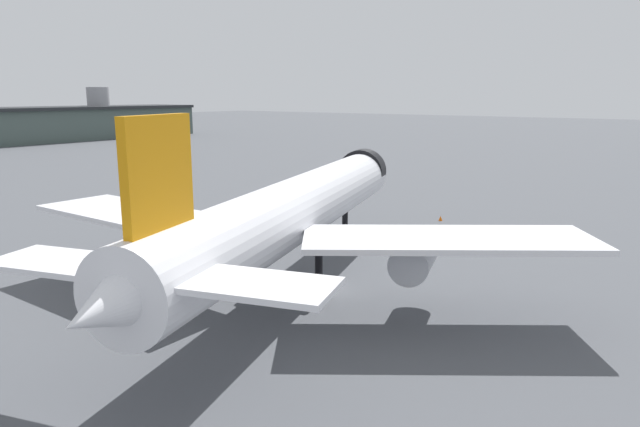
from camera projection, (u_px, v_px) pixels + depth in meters
name	position (u px, v px, depth m)	size (l,w,h in m)	color
ground	(332.00, 290.00, 55.49)	(900.00, 900.00, 0.00)	#4C4F54
airliner_near_gate	(295.00, 211.00, 54.55)	(58.70, 52.14, 17.56)	white
baggage_tug_wing	(284.00, 208.00, 91.07)	(3.53, 2.68, 1.85)	black
traffic_cone_near_nose	(441.00, 218.00, 86.10)	(0.60, 0.60, 0.75)	#F2600C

